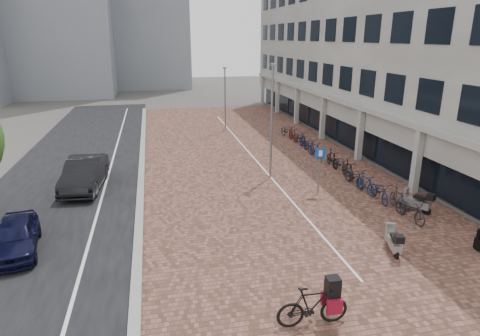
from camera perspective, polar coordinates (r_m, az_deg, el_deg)
name	(u,v)px	position (r m, az deg, el deg)	size (l,w,h in m)	color
ground	(273,246)	(16.16, 4.57, -10.83)	(140.00, 140.00, 0.00)	#474442
plaza_brick	(250,158)	(27.40, 1.44, 1.46)	(14.50, 42.00, 0.04)	brown
street_asphalt	(77,168)	(27.11, -21.79, -0.03)	(8.00, 50.00, 0.03)	black
curb	(142,163)	(26.68, -13.55, 0.64)	(0.35, 42.00, 0.14)	gray
lane_line	(111,166)	(26.83, -17.59, 0.28)	(0.12, 44.00, 0.00)	white
parking_line	(253,157)	(27.44, 1.85, 1.54)	(0.10, 30.00, 0.00)	white
office_building	(380,27)	(34.18, 18.99, 18.13)	(8.40, 40.00, 15.00)	#ADADA7
car_navy	(15,236)	(17.58, -28.89, -8.33)	(1.52, 3.78, 1.29)	black
car_dark	(85,173)	(23.20, -20.88, -0.72)	(1.73, 4.96, 1.63)	black
hero_bike	(313,305)	(12.10, 10.12, -18.34)	(2.09, 0.65, 1.46)	black
scooter_front	(416,201)	(20.55, 23.42, -4.25)	(0.48, 1.52, 1.05)	#9D9CA1
scooter_back	(394,240)	(16.52, 20.66, -9.42)	(0.45, 1.43, 0.98)	#939397
parking_sign	(320,164)	(21.03, 11.06, 0.62)	(0.50, 0.13, 2.43)	slate
lamp_near	(271,124)	(22.73, 4.42, 6.20)	(0.12, 0.12, 6.34)	gray
lamp_far	(225,100)	(35.04, -2.10, 9.49)	(0.12, 0.12, 5.30)	slate
bike_row	(331,159)	(25.99, 12.54, 1.30)	(1.29, 18.14, 1.05)	black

